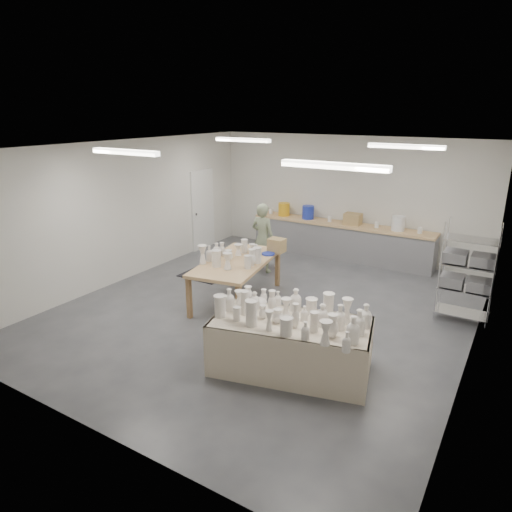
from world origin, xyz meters
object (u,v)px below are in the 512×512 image
Objects in this scene: work_table at (239,259)px; red_stool at (269,255)px; drying_table at (291,343)px; potter at (263,238)px.

work_table reaches higher than red_stool.
work_table reaches higher than drying_table.
drying_table is at bearing -56.14° from red_stool.
work_table is at bearing -76.71° from red_stool.
potter is 0.56m from red_stool.
potter is (-0.46, 1.69, -0.05)m from work_table.
red_stool is at bearing -87.07° from potter.
potter is (-2.51, 3.46, 0.35)m from drying_table.
drying_table is 4.50m from red_stool.
drying_table is 1.50× the size of potter.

